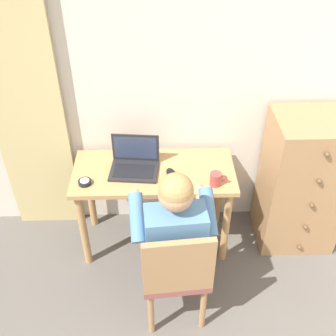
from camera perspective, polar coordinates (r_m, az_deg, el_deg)
wall_back at (r=2.97m, az=2.32°, el=11.51°), size 4.80×0.05×2.50m
curtain_panel at (r=3.14m, az=-18.90°, el=7.12°), size 0.53×0.03×2.14m
desk at (r=3.05m, az=-1.93°, el=-2.18°), size 1.17×0.52×0.74m
dresser at (r=3.29m, az=18.06°, el=-1.95°), size 0.57×0.50×1.13m
chair at (r=2.64m, az=1.11°, el=-14.03°), size 0.45×0.43×0.89m
person_seated at (r=2.62m, az=0.67°, el=-8.44°), size 0.56×0.61×1.21m
laptop at (r=2.96m, az=-4.64°, el=0.72°), size 0.36×0.28×0.24m
computer_mouse at (r=2.92m, az=0.39°, el=-0.63°), size 0.09×0.11×0.03m
desk_clock at (r=2.90m, az=-11.43°, el=-1.94°), size 0.09×0.09×0.03m
coffee_mug at (r=2.84m, az=6.66°, el=-1.51°), size 0.12×0.08×0.09m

